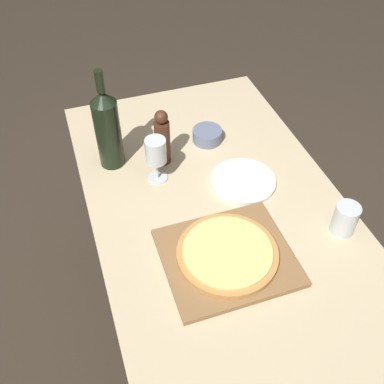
# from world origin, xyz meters

# --- Properties ---
(ground_plane) EXTENTS (12.00, 12.00, 0.00)m
(ground_plane) POSITION_xyz_m (0.00, 0.00, 0.00)
(ground_plane) COLOR #382D23
(dining_table) EXTENTS (0.82, 1.48, 0.76)m
(dining_table) POSITION_xyz_m (0.00, 0.00, 0.66)
(dining_table) COLOR #CCB78E
(dining_table) RESTS_ON ground_plane
(cutting_board) EXTENTS (0.37, 0.33, 0.02)m
(cutting_board) POSITION_xyz_m (-0.05, -0.18, 0.76)
(cutting_board) COLOR olive
(cutting_board) RESTS_ON dining_table
(pizza) EXTENTS (0.30, 0.30, 0.02)m
(pizza) POSITION_xyz_m (-0.05, -0.18, 0.79)
(pizza) COLOR #C68947
(pizza) RESTS_ON cutting_board
(wine_bottle) EXTENTS (0.09, 0.09, 0.37)m
(wine_bottle) POSITION_xyz_m (-0.29, 0.35, 0.91)
(wine_bottle) COLOR black
(wine_bottle) RESTS_ON dining_table
(pepper_mill) EXTENTS (0.05, 0.05, 0.22)m
(pepper_mill) POSITION_xyz_m (-0.11, 0.30, 0.86)
(pepper_mill) COLOR #4C2819
(pepper_mill) RESTS_ON dining_table
(wine_glass) EXTENTS (0.07, 0.07, 0.17)m
(wine_glass) POSITION_xyz_m (-0.15, 0.22, 0.87)
(wine_glass) COLOR silver
(wine_glass) RESTS_ON dining_table
(small_bowl) EXTENTS (0.11, 0.11, 0.05)m
(small_bowl) POSITION_xyz_m (0.08, 0.36, 0.78)
(small_bowl) COLOR slate
(small_bowl) RESTS_ON dining_table
(drinking_tumbler) EXTENTS (0.08, 0.08, 0.10)m
(drinking_tumbler) POSITION_xyz_m (0.33, -0.19, 0.81)
(drinking_tumbler) COLOR silver
(drinking_tumbler) RESTS_ON dining_table
(dinner_plate) EXTENTS (0.23, 0.23, 0.01)m
(dinner_plate) POSITION_xyz_m (0.12, 0.10, 0.76)
(dinner_plate) COLOR white
(dinner_plate) RESTS_ON dining_table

